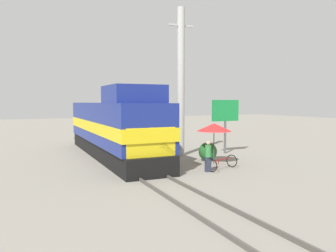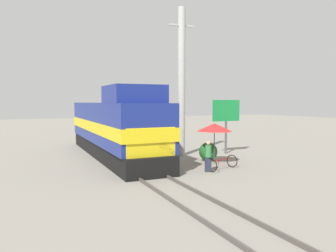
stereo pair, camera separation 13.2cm
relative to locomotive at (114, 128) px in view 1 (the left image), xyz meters
The scene contains 10 objects.
ground_plane 4.65m from the locomotive, 90.00° to the right, with size 120.00×120.00×0.00m, color gray.
rail_near 4.68m from the locomotive, 99.67° to the right, with size 0.08×33.50×0.15m, color #4C4742.
rail_far 4.68m from the locomotive, 80.33° to the right, with size 0.08×33.50×0.15m, color #4C4742.
locomotive is the anchor object (origin of this frame).
utility_pole 5.51m from the locomotive, 17.05° to the right, with size 1.80×0.50×10.09m.
vendor_umbrella 6.82m from the locomotive, 44.69° to the right, with size 2.09×2.09×2.44m.
billboard_sign 7.97m from the locomotive, 13.23° to the right, with size 2.25×0.12×3.87m.
shrub_cluster 6.46m from the locomotive, 37.44° to the right, with size 1.17×1.17×1.17m, color #236028.
person_bystander 7.51m from the locomotive, 63.74° to the right, with size 0.34×0.34×1.66m.
bicycle 7.96m from the locomotive, 56.58° to the right, with size 2.04×1.34×0.72m.
Camera 1 is at (-5.84, -17.24, 3.73)m, focal length 35.00 mm.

